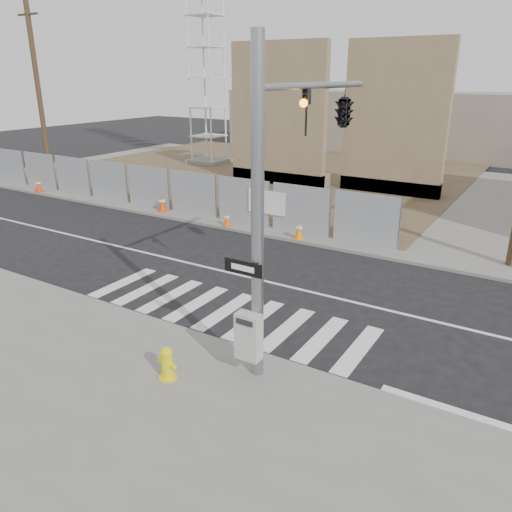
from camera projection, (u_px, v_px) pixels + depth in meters
The scene contains 13 objects.
ground at pixel (269, 282), 16.19m from camera, with size 100.00×100.00×0.00m, color black.
sidewalk_far at pixel (397, 196), 27.37m from camera, with size 50.00×20.00×0.12m, color slate.
signal_pole at pixel (319, 145), 11.68m from camera, with size 0.96×5.87×7.00m.
chain_link_fence at pixel (146, 186), 24.72m from camera, with size 24.60×0.04×2.00m, color gray.
concrete_wall_left at pixel (278, 129), 28.94m from camera, with size 6.00×1.30×8.00m.
concrete_wall_right at pixel (394, 134), 26.54m from camera, with size 5.50×1.30×8.00m.
crane_tower at pixel (205, 33), 34.07m from camera, with size 2.60×2.60×18.15m.
utility_pole_left at pixel (39, 96), 27.65m from camera, with size 1.60×0.28×10.00m.
fire_hydrant at pixel (167, 363), 10.75m from camera, with size 0.51×0.51×0.76m.
traffic_cone_a at pixel (38, 185), 27.96m from camera, with size 0.47×0.47×0.77m.
traffic_cone_b at pixel (162, 203), 23.96m from camera, with size 0.41×0.41×0.80m.
traffic_cone_c at pixel (227, 219), 21.67m from camera, with size 0.35×0.35×0.62m.
traffic_cone_d at pixel (299, 230), 19.92m from camera, with size 0.41×0.41×0.74m.
Camera 1 is at (7.45, -12.92, 6.35)m, focal length 35.00 mm.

